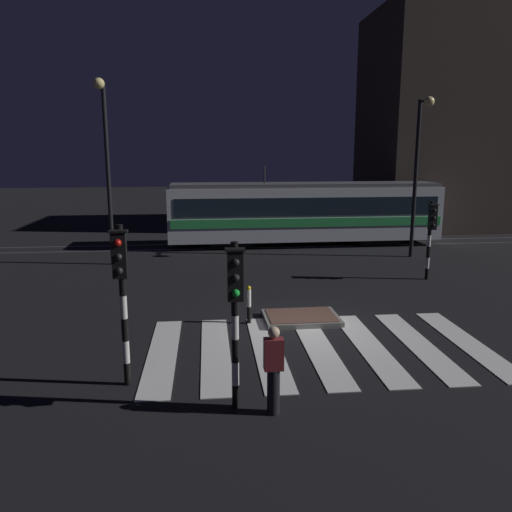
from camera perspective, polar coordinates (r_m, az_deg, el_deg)
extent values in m
plane|color=black|center=(14.27, 5.71, -8.09)|extent=(120.00, 120.00, 0.00)
cube|color=#59595E|center=(25.76, 0.10, 0.93)|extent=(80.00, 0.12, 0.03)
cube|color=#59595E|center=(27.17, -0.25, 1.49)|extent=(80.00, 0.12, 0.03)
cube|color=silver|center=(12.65, -10.54, -10.85)|extent=(0.78, 4.79, 0.02)
cube|color=silver|center=(12.59, -4.58, -10.78)|extent=(0.78, 4.79, 0.02)
cube|color=silver|center=(12.67, 1.35, -10.59)|extent=(0.78, 4.79, 0.02)
cube|color=silver|center=(12.88, 7.15, -10.30)|extent=(0.78, 4.79, 0.02)
cube|color=silver|center=(13.22, 12.69, -9.93)|extent=(0.78, 4.79, 0.02)
cube|color=silver|center=(13.66, 17.91, -9.49)|extent=(0.78, 4.79, 0.02)
cube|color=silver|center=(14.21, 22.74, -9.02)|extent=(0.78, 4.79, 0.02)
cube|color=slate|center=(14.80, 5.14, -7.03)|extent=(2.16, 1.52, 0.16)
cube|color=brown|center=(14.77, 5.14, -6.69)|extent=(1.94, 1.37, 0.02)
cylinder|color=black|center=(20.51, 18.75, -1.92)|extent=(0.14, 0.14, 0.43)
cylinder|color=white|center=(20.42, 18.83, -0.74)|extent=(0.14, 0.14, 0.43)
cylinder|color=black|center=(20.33, 18.90, 0.44)|extent=(0.14, 0.14, 0.43)
cylinder|color=white|center=(20.26, 18.98, 1.64)|extent=(0.14, 0.14, 0.43)
cylinder|color=black|center=(20.19, 19.06, 2.84)|extent=(0.14, 0.14, 0.43)
cylinder|color=white|center=(20.14, 19.14, 4.05)|extent=(0.14, 0.14, 0.43)
cylinder|color=black|center=(20.09, 19.23, 5.26)|extent=(0.14, 0.14, 0.43)
cube|color=black|center=(19.98, 19.36, 4.11)|extent=(0.28, 0.20, 0.90)
sphere|color=black|center=(19.85, 19.55, 4.87)|extent=(0.14, 0.14, 0.14)
sphere|color=black|center=(19.88, 19.50, 4.07)|extent=(0.14, 0.14, 0.14)
sphere|color=black|center=(19.92, 19.44, 3.27)|extent=(0.14, 0.14, 0.14)
cube|color=black|center=(19.93, 19.46, 5.50)|extent=(0.36, 0.24, 0.04)
cylinder|color=black|center=(10.03, -2.32, -15.52)|extent=(0.14, 0.14, 0.46)
cylinder|color=white|center=(9.82, -2.34, -13.12)|extent=(0.14, 0.14, 0.46)
cylinder|color=black|center=(9.64, -2.36, -10.63)|extent=(0.14, 0.14, 0.46)
cylinder|color=white|center=(9.48, -2.39, -8.05)|extent=(0.14, 0.14, 0.46)
cylinder|color=black|center=(9.33, -2.41, -5.38)|extent=(0.14, 0.14, 0.46)
cylinder|color=white|center=(9.21, -2.44, -2.63)|extent=(0.14, 0.14, 0.46)
cylinder|color=black|center=(9.10, -2.46, 0.18)|extent=(0.14, 0.14, 0.46)
cube|color=black|center=(9.02, -2.36, -2.33)|extent=(0.28, 0.20, 0.90)
sphere|color=black|center=(8.85, -2.33, -0.74)|extent=(0.14, 0.14, 0.14)
sphere|color=black|center=(8.91, -2.31, -2.50)|extent=(0.14, 0.14, 0.14)
sphere|color=green|center=(8.98, -2.30, -4.23)|extent=(0.14, 0.14, 0.14)
cube|color=black|center=(8.91, -2.39, 0.73)|extent=(0.36, 0.24, 0.04)
cylinder|color=black|center=(11.21, -14.35, -12.76)|extent=(0.14, 0.14, 0.49)
cylinder|color=white|center=(11.02, -14.48, -10.45)|extent=(0.14, 0.14, 0.49)
cylinder|color=black|center=(10.85, -14.61, -8.06)|extent=(0.14, 0.14, 0.49)
cylinder|color=white|center=(10.70, -14.75, -5.60)|extent=(0.14, 0.14, 0.49)
cylinder|color=black|center=(10.57, -14.88, -3.08)|extent=(0.14, 0.14, 0.49)
cylinder|color=white|center=(10.46, -15.02, -0.50)|extent=(0.14, 0.14, 0.49)
cylinder|color=black|center=(10.37, -15.16, 2.13)|extent=(0.14, 0.14, 0.49)
cube|color=black|center=(10.27, -15.19, 0.02)|extent=(0.28, 0.20, 0.90)
sphere|color=red|center=(10.11, -15.37, 1.44)|extent=(0.14, 0.14, 0.14)
sphere|color=black|center=(10.16, -15.29, -0.11)|extent=(0.14, 0.14, 0.14)
sphere|color=black|center=(10.22, -15.20, -1.65)|extent=(0.14, 0.14, 0.14)
cube|color=black|center=(10.18, -15.34, 2.72)|extent=(0.36, 0.24, 0.04)
cylinder|color=black|center=(22.45, -16.37, 8.65)|extent=(0.18, 0.18, 7.63)
cylinder|color=black|center=(22.16, -17.15, 18.21)|extent=(0.10, 0.90, 0.10)
sphere|color=#F9E08C|center=(21.71, -17.36, 18.13)|extent=(0.44, 0.44, 0.44)
cylinder|color=black|center=(24.34, 17.58, 8.16)|extent=(0.18, 0.18, 7.10)
cylinder|color=black|center=(24.00, 18.55, 16.32)|extent=(0.10, 0.90, 0.10)
sphere|color=#F9E08C|center=(23.59, 19.01, 16.19)|extent=(0.44, 0.44, 0.44)
cube|color=silver|center=(26.62, 5.48, 4.89)|extent=(14.08, 2.50, 2.70)
cube|color=green|center=(25.44, 6.05, 3.77)|extent=(13.80, 0.04, 0.44)
cube|color=green|center=(27.90, 4.93, 4.49)|extent=(13.80, 0.04, 0.44)
cube|color=black|center=(25.34, 6.09, 5.57)|extent=(13.37, 0.03, 0.90)
cube|color=#4C4C51|center=(26.49, 5.54, 8.01)|extent=(13.80, 2.30, 0.20)
cylinder|color=#262628|center=(26.11, 0.96, 9.11)|extent=(0.08, 0.08, 1.00)
cube|color=black|center=(27.90, 13.23, 1.78)|extent=(2.20, 2.00, 0.35)
cube|color=black|center=(26.33, -2.86, 1.50)|extent=(2.20, 2.00, 0.35)
sphere|color=#F9F2CC|center=(28.98, 19.35, 4.04)|extent=(0.24, 0.24, 0.24)
cylinder|color=black|center=(9.72, 1.98, -15.07)|extent=(0.24, 0.24, 0.88)
cube|color=maroon|center=(9.41, 2.01, -11.04)|extent=(0.36, 0.22, 0.60)
sphere|color=beige|center=(9.25, 2.03, -8.64)|extent=(0.22, 0.22, 0.22)
cylinder|color=black|center=(14.48, -0.80, -6.69)|extent=(0.12, 0.12, 0.50)
cylinder|color=white|center=(14.33, -0.81, -4.80)|extent=(0.12, 0.12, 0.50)
sphere|color=yellow|center=(14.25, -0.81, -3.64)|extent=(0.12, 0.12, 0.12)
cube|color=#382D28|center=(36.02, 21.60, 13.96)|extent=(10.80, 8.00, 13.50)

